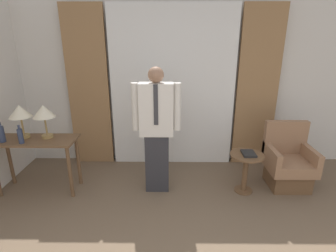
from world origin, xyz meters
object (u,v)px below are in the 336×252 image
bottle_near_edge (20,136)px  side_table (246,167)px  table_lamp_right (44,113)px  book (249,153)px  armchair (288,164)px  table_lamp_left (20,113)px  desk (36,149)px  person (157,127)px  bottle_by_lamp (1,134)px

bottle_near_edge → side_table: size_ratio=0.43×
table_lamp_right → book: 2.81m
bottle_near_edge → armchair: 3.71m
table_lamp_left → book: (3.08, -0.08, -0.54)m
bottle_near_edge → table_lamp_right: bearing=40.0°
bottle_near_edge → desk: bearing=58.8°
table_lamp_left → book: 3.12m
person → book: person is taller
bottle_near_edge → side_table: bearing=2.4°
side_table → bottle_by_lamp: bearing=-178.6°
bottle_by_lamp → person: (2.02, 0.13, 0.06)m
armchair → desk: bearing=-177.2°
bottle_near_edge → book: bottle_near_edge is taller
desk → bottle_by_lamp: (-0.36, -0.10, 0.26)m
armchair → side_table: 0.70m
armchair → bottle_near_edge: bearing=-175.0°
bottle_near_edge → bottle_by_lamp: bottle_by_lamp is taller
bottle_near_edge → book: (3.00, 0.12, -0.29)m
side_table → book: 0.20m
desk → bottle_near_edge: (-0.09, -0.14, 0.25)m
bottle_by_lamp → side_table: (3.26, 0.08, -0.51)m
desk → bottle_near_edge: size_ratio=4.52×
desk → side_table: (2.90, -0.02, -0.25)m
table_lamp_right → book: size_ratio=2.06×
desk → person: (1.67, 0.03, 0.31)m
table_lamp_left → armchair: (3.73, 0.11, -0.80)m
bottle_near_edge → book: size_ratio=1.12×
bottle_by_lamp → book: 3.29m
table_lamp_left → person: size_ratio=0.26×
bottle_near_edge → bottle_by_lamp: bearing=170.6°
table_lamp_right → side_table: (2.74, -0.08, -0.74)m
table_lamp_left → person: (1.83, -0.03, -0.18)m
desk → book: 2.92m
table_lamp_right → bottle_by_lamp: 0.59m
side_table → table_lamp_left: bearing=178.5°
person → side_table: bearing=-2.1°
desk → armchair: 3.58m
book → person: bearing=177.7°
book → desk: bearing=179.6°
bottle_near_edge → side_table: (2.98, 0.13, -0.49)m
bottle_by_lamp → book: (3.28, 0.08, -0.30)m
side_table → book: book is taller
bottle_by_lamp → armchair: size_ratio=0.30×
bottle_by_lamp → bottle_near_edge: bearing=-9.4°
table_lamp_left → side_table: bearing=-1.5°
book → bottle_near_edge: bearing=-177.7°
table_lamp_left → table_lamp_right: bearing=0.0°
table_lamp_right → person: 1.52m
table_lamp_left → book: bearing=-1.6°
bottle_by_lamp → armchair: 3.97m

